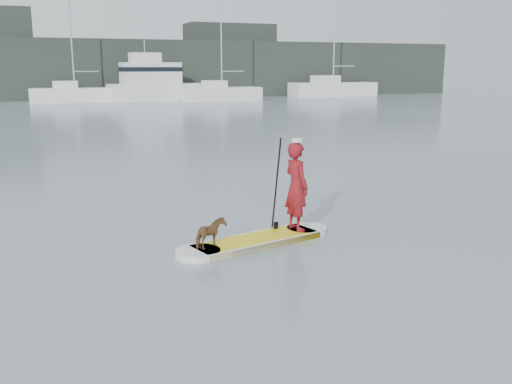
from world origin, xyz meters
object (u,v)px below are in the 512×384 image
object	(u,v)px
dog	(210,233)
motor_yacht_a	(157,83)
paddler	(296,187)
sailboat_d	(74,93)
sailboat_e	(221,93)
sailboat_f	(332,88)
paddleboard	(256,241)

from	to	relation	value
dog	motor_yacht_a	xyz separation A→B (m)	(8.41, 46.59, 1.32)
motor_yacht_a	paddler	bearing A→B (deg)	-102.58
sailboat_d	sailboat_e	world-z (taller)	sailboat_d
dog	sailboat_e	size ratio (longest dim) A/B	0.06
paddler	dog	xyz separation A→B (m)	(-1.89, -0.50, -0.61)
dog	sailboat_d	size ratio (longest dim) A/B	0.05
sailboat_f	paddleboard	bearing A→B (deg)	-120.62
sailboat_d	motor_yacht_a	xyz separation A→B (m)	(7.67, -0.54, 0.86)
paddleboard	sailboat_e	size ratio (longest dim) A/B	0.30
sailboat_d	motor_yacht_a	world-z (taller)	sailboat_d
sailboat_f	sailboat_d	bearing A→B (deg)	-179.75
paddleboard	sailboat_e	xyz separation A→B (m)	(13.17, 43.67, 0.72)
paddler	sailboat_e	bearing A→B (deg)	-24.23
paddler	sailboat_e	xyz separation A→B (m)	(12.23, 43.43, -0.20)
paddler	dog	world-z (taller)	paddler
dog	motor_yacht_a	size ratio (longest dim) A/B	0.06
dog	sailboat_e	xyz separation A→B (m)	(14.13, 43.92, 0.40)
motor_yacht_a	paddleboard	bearing A→B (deg)	-103.66
paddleboard	sailboat_f	distance (m)	54.62
paddler	sailboat_f	xyz separation A→B (m)	(26.30, 47.09, 0.00)
sailboat_f	motor_yacht_a	world-z (taller)	sailboat_f
sailboat_e	motor_yacht_a	distance (m)	6.37
dog	sailboat_e	distance (m)	46.14
paddleboard	dog	bearing A→B (deg)	180.00
sailboat_e	sailboat_f	world-z (taller)	sailboat_f
paddleboard	sailboat_d	bearing A→B (deg)	75.59
paddler	sailboat_d	distance (m)	46.64
paddler	dog	size ratio (longest dim) A/B	2.83
paddler	dog	bearing A→B (deg)	96.19
sailboat_d	sailboat_e	distance (m)	13.76
paddleboard	dog	size ratio (longest dim) A/B	5.26
paddleboard	motor_yacht_a	world-z (taller)	motor_yacht_a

